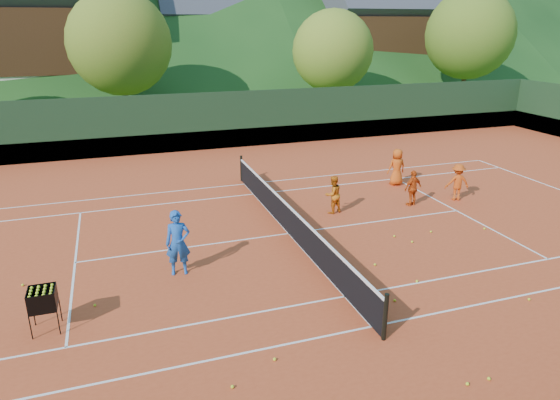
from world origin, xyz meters
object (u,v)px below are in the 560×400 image
object	(u,v)px
student_c	(397,167)
student_d	(457,182)
coach	(178,243)
chalet_mid	(227,39)
ball_hopper	(43,300)
student_b	(413,188)
tennis_net	(289,219)
chalet_right	(381,35)
student_a	(333,194)
chalet_left	(32,33)

from	to	relation	value
student_c	student_d	distance (m)	2.65
coach	student_c	world-z (taller)	coach
chalet_mid	ball_hopper	bearing A→B (deg)	-108.97
student_b	ball_hopper	world-z (taller)	student_b
tennis_net	chalet_mid	bearing A→B (deg)	79.99
student_c	chalet_right	world-z (taller)	chalet_right
ball_hopper	student_a	bearing A→B (deg)	27.12
student_d	ball_hopper	size ratio (longest dim) A/B	1.40
student_d	student_c	bearing A→B (deg)	-48.42
student_b	chalet_left	world-z (taller)	chalet_left
student_b	chalet_mid	xyz separation A→B (m)	(0.82, 32.98, 4.30)
student_c	chalet_mid	distance (m)	30.90
ball_hopper	chalet_right	bearing A→B (deg)	51.15
student_c	ball_hopper	size ratio (longest dim) A/B	1.53
student_d	chalet_left	size ratio (longest dim) A/B	0.10
student_a	chalet_mid	bearing A→B (deg)	-111.67
coach	student_a	distance (m)	6.45
student_b	tennis_net	distance (m)	5.29
ball_hopper	student_d	bearing A→B (deg)	17.17
student_d	chalet_right	xyz separation A→B (m)	(12.89, 28.99, 4.54)
chalet_left	ball_hopper	bearing A→B (deg)	-84.54
tennis_net	chalet_right	distance (m)	36.37
student_c	student_d	size ratio (longest dim) A/B	1.09
tennis_net	chalet_mid	distance (m)	34.81
student_a	chalet_mid	world-z (taller)	chalet_mid
student_a	chalet_mid	size ratio (longest dim) A/B	0.11
coach	tennis_net	world-z (taller)	coach
student_a	chalet_left	world-z (taller)	chalet_left
student_d	ball_hopper	world-z (taller)	student_d
chalet_right	chalet_mid	bearing A→B (deg)	164.05
ball_hopper	tennis_net	bearing A→B (deg)	25.77
student_a	chalet_mid	xyz separation A→B (m)	(3.90, 32.73, 4.29)
coach	tennis_net	bearing A→B (deg)	29.35
coach	chalet_mid	distance (m)	37.10
chalet_right	student_c	bearing A→B (deg)	-117.86
student_b	student_a	bearing A→B (deg)	-16.43
student_a	student_b	size ratio (longest dim) A/B	1.02
chalet_mid	chalet_right	distance (m)	14.56
student_b	student_d	xyz separation A→B (m)	(1.93, -0.01, 0.03)
chalet_mid	chalet_right	bearing A→B (deg)	-15.95
tennis_net	chalet_left	bearing A→B (deg)	108.43
student_a	student_c	size ratio (longest dim) A/B	0.89
student_d	student_b	bearing A→B (deg)	14.90
student_b	ball_hopper	size ratio (longest dim) A/B	1.34
student_a	student_c	bearing A→B (deg)	-165.99
ball_hopper	chalet_right	size ratio (longest dim) A/B	0.08
coach	chalet_mid	world-z (taller)	chalet_mid
coach	chalet_left	size ratio (longest dim) A/B	0.13
student_c	chalet_right	distance (m)	30.43
tennis_net	chalet_left	distance (m)	32.04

